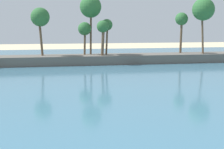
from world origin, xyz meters
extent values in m
cube|color=teal|center=(0.00, 54.00, 0.03)|extent=(220.00, 88.24, 0.06)
cube|color=#605B54|center=(0.00, 58.12, 0.90)|extent=(118.92, 6.00, 1.80)
cylinder|color=brown|center=(25.54, 59.42, 5.33)|extent=(0.48, 0.68, 7.07)
sphere|color=#2D6633|center=(25.54, 59.42, 8.86)|extent=(2.63, 2.63, 2.63)
cylinder|color=brown|center=(-3.07, 58.55, 5.44)|extent=(0.86, 0.46, 7.30)
sphere|color=#2D6633|center=(-3.07, 58.55, 9.09)|extent=(3.55, 3.55, 3.55)
cylinder|color=brown|center=(8.56, 56.62, 4.56)|extent=(0.79, 0.71, 5.56)
sphere|color=#2D6633|center=(8.56, 56.62, 7.33)|extent=(2.31, 2.31, 2.31)
cylinder|color=brown|center=(5.33, 58.98, 4.34)|extent=(0.52, 0.54, 5.10)
sphere|color=#2D6633|center=(5.33, 58.98, 6.88)|extent=(2.59, 2.59, 2.59)
cylinder|color=brown|center=(9.69, 58.68, 4.72)|extent=(0.67, 0.64, 5.85)
sphere|color=#2D6633|center=(9.69, 58.68, 7.63)|extent=(2.26, 2.26, 2.26)
cylinder|color=brown|center=(6.61, 59.41, 6.46)|extent=(0.48, 0.79, 9.33)
sphere|color=#2D6633|center=(6.61, 59.41, 11.12)|extent=(4.23, 4.23, 4.23)
cylinder|color=brown|center=(29.12, 57.03, 6.26)|extent=(0.85, 0.69, 8.93)
sphere|color=#2D6633|center=(29.12, 57.03, 10.71)|extent=(4.49, 4.49, 4.49)
camera|label=1|loc=(-0.96, -4.11, 7.55)|focal=51.42mm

